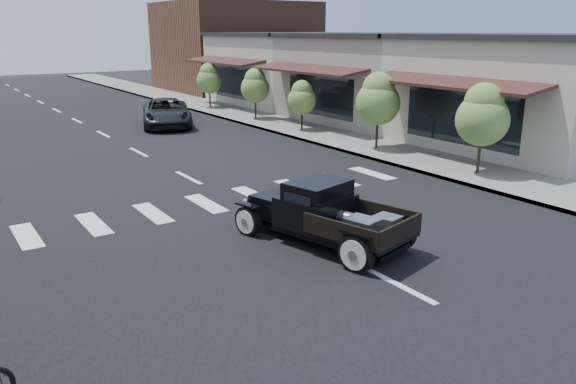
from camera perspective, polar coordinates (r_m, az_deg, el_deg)
ground at (r=13.51m, az=2.15°, el=-4.91°), size 120.00×120.00×0.00m
road at (r=26.71m, az=-17.08°, el=4.99°), size 14.00×80.00×0.02m
road_markings at (r=22.06m, az=-13.23°, el=3.00°), size 12.00×60.00×0.06m
sidewalk_right at (r=30.18m, az=-1.42°, el=7.03°), size 3.00×80.00×0.15m
storefront_near at (r=26.66m, az=24.15°, el=9.15°), size 10.00×9.00×4.50m
storefront_mid at (r=32.36m, az=10.49°, el=11.26°), size 10.00×9.00×4.50m
storefront_far at (r=39.32m, az=1.17°, el=12.34°), size 10.00×9.00×4.50m
far_building_right at (r=48.04m, az=-5.36°, el=14.45°), size 11.00×10.00×7.00m
small_tree_a at (r=19.96m, az=19.04°, el=5.95°), size 1.76×1.76×2.94m
small_tree_b at (r=23.35m, az=9.10°, el=8.04°), size 1.79×1.79×2.98m
small_tree_c at (r=27.55m, az=1.42°, el=8.73°), size 1.38×1.38×2.30m
small_tree_d at (r=31.25m, az=-3.34°, el=9.88°), size 1.57×1.57×2.62m
small_tree_e at (r=36.25m, az=-7.99°, el=10.63°), size 1.58×1.58×2.64m
hotrod_pickup at (r=13.06m, az=3.67°, el=-2.12°), size 3.09×4.77×1.52m
second_car at (r=30.06m, az=-12.25°, el=7.85°), size 3.93×5.59×1.42m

